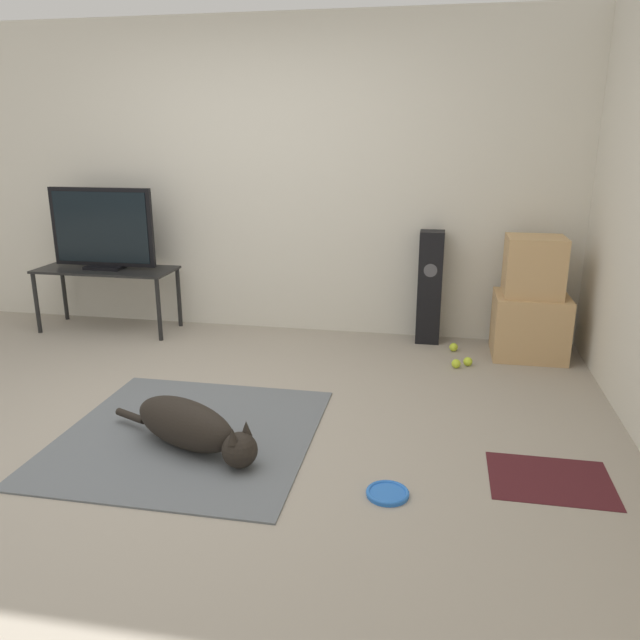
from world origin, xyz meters
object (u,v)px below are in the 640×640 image
floor_speaker (430,287)px  tennis_ball_by_boxes (456,364)px  frisbee (388,493)px  cardboard_box_lower (530,326)px  dog (191,427)px  tennis_ball_near_speaker (468,362)px  cardboard_box_upper (534,266)px  tv_stand (107,276)px  tv (102,229)px  tennis_ball_loose_on_carpet (454,347)px

floor_speaker → tennis_ball_by_boxes: size_ratio=13.79×
frisbee → cardboard_box_lower: bearing=67.6°
dog → floor_speaker: bearing=60.7°
tennis_ball_near_speaker → cardboard_box_upper: bearing=34.7°
cardboard_box_lower → tv_stand: tv_stand is taller
tennis_ball_near_speaker → tv: bearing=173.6°
frisbee → cardboard_box_upper: size_ratio=0.46×
cardboard_box_upper → tennis_ball_near_speaker: (-0.44, -0.31, -0.67)m
frisbee → cardboard_box_upper: bearing=67.7°
dog → tv_stand: tv_stand is taller
cardboard_box_upper → floor_speaker: 0.82m
dog → tennis_ball_by_boxes: (1.42, 1.54, -0.11)m
frisbee → tennis_ball_loose_on_carpet: (0.33, 2.15, 0.02)m
tv → cardboard_box_upper: bearing=-0.5°
dog → cardboard_box_lower: cardboard_box_lower is taller
cardboard_box_upper → tv_stand: size_ratio=0.38×
dog → cardboard_box_upper: (1.95, 1.91, 0.56)m
tennis_ball_near_speaker → tennis_ball_loose_on_carpet: bearing=107.6°
tv → tennis_ball_by_boxes: 3.09m
floor_speaker → tv_stand: bearing=-176.0°
frisbee → tennis_ball_loose_on_carpet: 2.17m
cardboard_box_lower → floor_speaker: floor_speaker is taller
floor_speaker → tennis_ball_loose_on_carpet: floor_speaker is taller
cardboard_box_upper → tv: 3.48m
floor_speaker → tennis_ball_by_boxes: floor_speaker is taller
floor_speaker → tv_stand: size_ratio=0.78×
tv_stand → tennis_ball_near_speaker: bearing=-6.4°
cardboard_box_lower → tennis_ball_loose_on_carpet: cardboard_box_lower is taller
dog → frisbee: 1.10m
dog → frisbee: size_ratio=4.72×
floor_speaker → tv: (-2.73, -0.19, 0.42)m
tv_stand → tennis_ball_near_speaker: (3.04, -0.34, -0.45)m
floor_speaker → tennis_ball_loose_on_carpet: 0.52m
dog → tv_stand: (-1.53, 1.94, 0.34)m
floor_speaker → cardboard_box_lower: bearing=-15.4°
dog → tennis_ball_near_speaker: bearing=46.7°
frisbee → tv_stand: size_ratio=0.18×
cardboard_box_lower → cardboard_box_upper: 0.46m
dog → cardboard_box_upper: bearing=44.4°
dog → tv_stand: 2.49m
tennis_ball_by_boxes → tennis_ball_near_speaker: same height
tv_stand → frisbee: bearing=-39.9°
frisbee → cardboard_box_lower: (0.89, 2.15, 0.23)m
dog → cardboard_box_lower: 2.74m
frisbee → tv_stand: (-2.60, 2.18, 0.47)m
tennis_ball_by_boxes → tv_stand: bearing=172.3°
frisbee → tv: bearing=140.1°
tennis_ball_near_speaker → tennis_ball_loose_on_carpet: size_ratio=1.00×
cardboard_box_upper → floor_speaker: cardboard_box_upper is taller
tv → tennis_ball_loose_on_carpet: 3.05m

